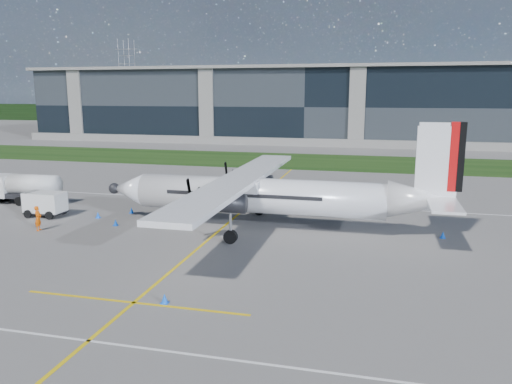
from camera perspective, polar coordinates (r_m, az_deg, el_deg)
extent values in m
plane|color=slate|center=(69.35, 1.75, 2.78)|extent=(400.00, 400.00, 0.00)
cube|color=black|center=(77.11, 3.01, 3.64)|extent=(400.00, 18.00, 0.04)
cube|color=black|center=(108.05, 6.34, 9.75)|extent=(120.00, 20.00, 15.00)
cube|color=black|center=(167.82, 9.10, 8.66)|extent=(400.00, 6.00, 6.00)
cube|color=yellow|center=(40.11, -3.17, -3.53)|extent=(0.20, 70.00, 0.01)
imported|color=#F25907|center=(41.03, -23.66, -2.59)|extent=(0.81, 1.00, 2.16)
cone|color=blue|center=(52.61, 2.28, 0.32)|extent=(0.36, 0.36, 0.50)
cone|color=blue|center=(44.50, -14.04, -2.04)|extent=(0.36, 0.36, 0.50)
cone|color=blue|center=(40.68, -15.75, -3.37)|extent=(0.36, 0.36, 0.50)
cone|color=blue|center=(38.27, 20.57, -4.60)|extent=(0.36, 0.36, 0.50)
cone|color=blue|center=(43.58, -17.61, -2.51)|extent=(0.36, 0.36, 0.50)
cone|color=blue|center=(25.61, -10.41, -11.88)|extent=(0.36, 0.36, 0.50)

